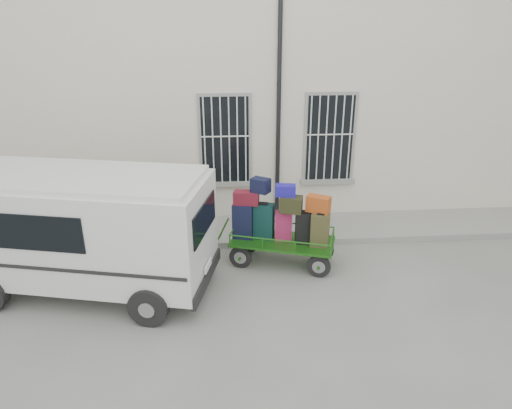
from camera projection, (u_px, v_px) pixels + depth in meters
The scene contains 5 objects.
ground at pixel (249, 277), 9.71m from camera, with size 80.00×80.00×0.00m, color slate.
building at pixel (237, 95), 13.68m from camera, with size 24.00×5.15×6.00m.
sidewalk at pixel (243, 230), 11.72m from camera, with size 24.00×1.70×0.15m, color gray.
luggage_cart at pixel (281, 225), 9.90m from camera, with size 2.66×1.65×1.97m.
van at pixel (85, 226), 8.81m from camera, with size 5.14×3.04×2.43m.
Camera 1 is at (-0.50, -8.42, 5.06)m, focal length 32.00 mm.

